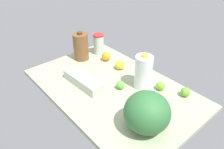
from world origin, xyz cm
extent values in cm
cube|color=#A1AD87|center=(0.00, 0.00, 1.50)|extent=(120.00, 76.00, 3.00)
cylinder|color=white|center=(-13.00, -16.42, 14.47)|extent=(11.89, 11.89, 22.95)
cylinder|color=yellow|center=(-13.00, -16.42, 26.85)|extent=(4.16, 4.16, 1.80)
cube|color=beige|center=(15.00, 13.57, 6.23)|extent=(33.79, 11.72, 6.46)
cylinder|color=silver|center=(45.01, -23.65, 11.14)|extent=(8.86, 8.86, 16.29)
cylinder|color=red|center=(45.01, -23.65, 19.99)|extent=(9.13, 9.13, 1.40)
ellipsoid|color=#2F6A35|center=(-40.29, 10.68, 14.16)|extent=(24.81, 24.81, 22.31)
cylinder|color=brown|center=(46.65, -6.70, 14.03)|extent=(12.17, 12.17, 22.07)
cylinder|color=#59331E|center=(46.65, -6.70, 25.97)|extent=(4.26, 4.26, 1.80)
sphere|color=yellow|center=(13.48, -19.85, 6.65)|extent=(7.29, 7.29, 7.29)
sphere|color=#61BA3F|center=(-5.29, -2.95, 5.87)|extent=(5.74, 5.74, 5.74)
sphere|color=#6FB430|center=(-23.84, -22.67, 5.99)|extent=(5.99, 5.99, 5.99)
sphere|color=orange|center=(31.06, -20.41, 6.64)|extent=(7.29, 7.29, 7.29)
sphere|color=#69A931|center=(-38.68, -29.44, 6.09)|extent=(6.19, 6.19, 6.19)
camera|label=1|loc=(-91.86, 79.37, 93.22)|focal=35.00mm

